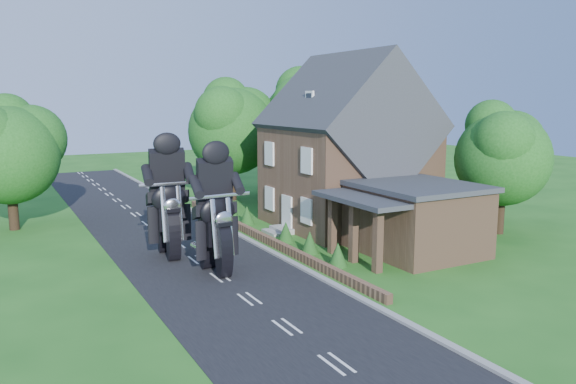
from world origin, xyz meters
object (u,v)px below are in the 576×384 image
annex (414,217)px  motorcycle_lead (216,254)px  house (347,153)px  motorcycle_follow (169,239)px  garden_wall (261,236)px

annex → motorcycle_lead: 9.95m
house → motorcycle_lead: 12.27m
house → motorcycle_follow: house is taller
garden_wall → motorcycle_follow: bearing=-170.4°
house → motorcycle_follow: (-11.45, -1.89, -3.45)m
garden_wall → house: size_ratio=2.15×
house → annex: (-0.62, -6.80, -2.58)m
garden_wall → motorcycle_lead: size_ratio=11.85×
garden_wall → motorcycle_follow: 5.38m
house → annex: bearing=-95.2°
annex → house: bearing=84.8°
garden_wall → motorcycle_lead: bearing=-133.8°
garden_wall → motorcycle_follow: size_ratio=11.47×
garden_wall → annex: annex is taller
house → motorcycle_follow: size_ratio=5.34×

